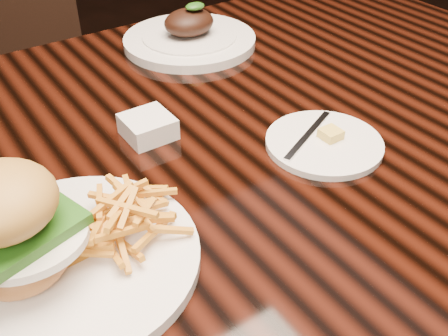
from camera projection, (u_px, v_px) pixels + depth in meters
dining_table at (173, 182)px, 0.82m from camera, size 1.60×0.90×0.75m
burger_plate at (57, 237)px, 0.55m from camera, size 0.28×0.28×0.19m
side_saucer at (324, 143)px, 0.76m from camera, size 0.17×0.17×0.02m
ramekin at (148, 127)px, 0.78m from camera, size 0.08×0.08×0.03m
far_dish at (190, 37)px, 1.05m from camera, size 0.26×0.26×0.09m
chair_far at (1, 64)px, 1.47m from camera, size 0.58×0.59×0.95m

